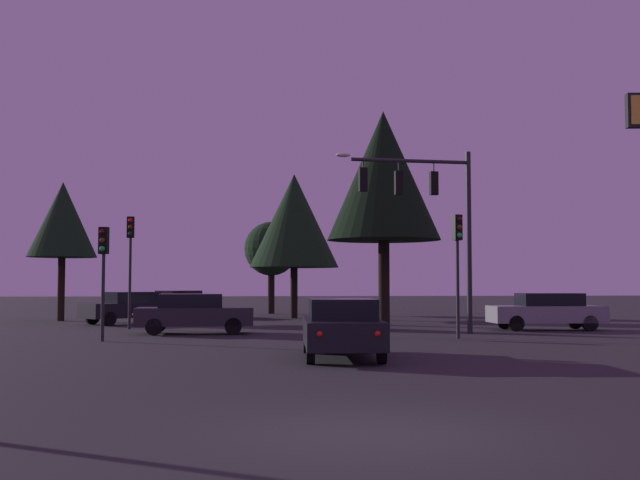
% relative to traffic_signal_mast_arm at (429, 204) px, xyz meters
% --- Properties ---
extents(ground_plane, '(168.00, 168.00, 0.00)m').
position_rel_traffic_signal_mast_arm_xyz_m(ground_plane, '(-5.41, 5.76, -4.94)').
color(ground_plane, '#262326').
rests_on(ground_plane, ground).
extents(traffic_signal_mast_arm, '(5.31, 0.63, 7.01)m').
position_rel_traffic_signal_mast_arm_xyz_m(traffic_signal_mast_arm, '(0.00, 0.00, 0.00)').
color(traffic_signal_mast_arm, '#232326').
rests_on(traffic_signal_mast_arm, ground).
extents(traffic_light_corner_left, '(0.31, 0.35, 4.75)m').
position_rel_traffic_signal_mast_arm_xyz_m(traffic_light_corner_left, '(-11.81, 4.39, -1.60)').
color(traffic_light_corner_left, '#232326').
rests_on(traffic_light_corner_left, ground).
extents(traffic_light_corner_right, '(0.36, 0.38, 4.33)m').
position_rel_traffic_signal_mast_arm_xyz_m(traffic_light_corner_right, '(0.40, -2.43, -1.88)').
color(traffic_light_corner_right, '#232326').
rests_on(traffic_light_corner_right, ground).
extents(traffic_light_median, '(0.34, 0.37, 3.79)m').
position_rel_traffic_signal_mast_arm_xyz_m(traffic_light_median, '(-11.70, -2.48, -2.24)').
color(traffic_light_median, '#232326').
rests_on(traffic_light_median, ground).
extents(car_nearside_lane, '(2.15, 4.60, 1.52)m').
position_rel_traffic_signal_mast_arm_xyz_m(car_nearside_lane, '(-4.56, -8.92, -4.15)').
color(car_nearside_lane, black).
rests_on(car_nearside_lane, ground).
extents(car_crossing_left, '(4.50, 1.93, 1.52)m').
position_rel_traffic_signal_mast_arm_xyz_m(car_crossing_left, '(-8.92, 1.08, -4.15)').
color(car_crossing_left, '#232328').
rests_on(car_crossing_left, ground).
extents(car_crossing_right, '(4.72, 1.85, 1.52)m').
position_rel_traffic_signal_mast_arm_xyz_m(car_crossing_right, '(5.38, 1.82, -4.15)').
color(car_crossing_right, gray).
rests_on(car_crossing_right, ground).
extents(car_far_lane, '(4.12, 4.09, 1.52)m').
position_rel_traffic_signal_mast_arm_xyz_m(car_far_lane, '(-10.55, 15.25, -4.15)').
color(car_far_lane, black).
rests_on(car_far_lane, ground).
extents(car_parked_lot, '(4.48, 4.05, 1.52)m').
position_rel_traffic_signal_mast_arm_xyz_m(car_parked_lot, '(-12.41, 8.46, -4.15)').
color(car_parked_lot, black).
rests_on(car_parked_lot, ground).
extents(tree_behind_sign, '(5.25, 5.25, 9.94)m').
position_rel_traffic_signal_mast_arm_xyz_m(tree_behind_sign, '(-0.59, 6.12, 1.95)').
color(tree_behind_sign, black).
rests_on(tree_behind_sign, ground).
extents(tree_left_far, '(3.46, 3.46, 5.89)m').
position_rel_traffic_signal_mast_arm_xyz_m(tree_left_far, '(-5.22, 20.32, -0.83)').
color(tree_left_far, black).
rests_on(tree_left_far, ground).
extents(tree_center_horizon, '(4.95, 4.95, 8.04)m').
position_rel_traffic_signal_mast_arm_xyz_m(tree_center_horizon, '(-4.21, 13.74, 0.47)').
color(tree_center_horizon, black).
rests_on(tree_center_horizon, ground).
extents(tree_right_cluster, '(3.51, 3.51, 7.18)m').
position_rel_traffic_signal_mast_arm_xyz_m(tree_right_cluster, '(-16.34, 11.94, 0.25)').
color(tree_right_cluster, black).
rests_on(tree_right_cluster, ground).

